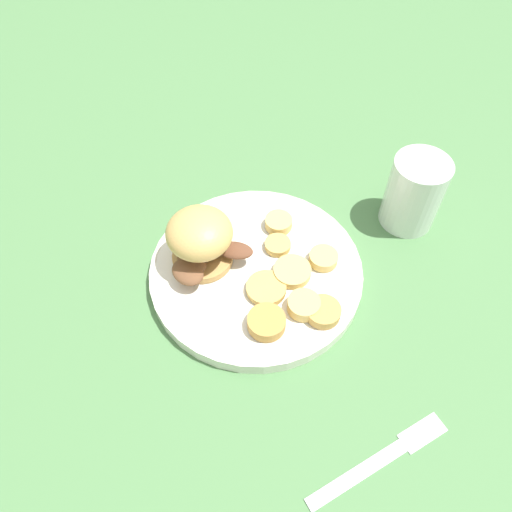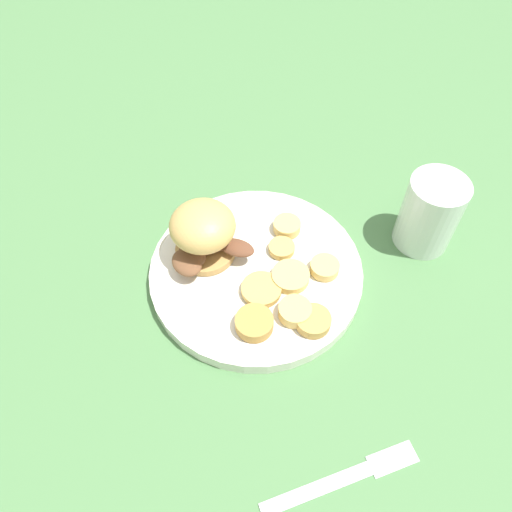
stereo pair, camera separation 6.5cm
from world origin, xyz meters
name	(u,v)px [view 1 (the left image)]	position (x,y,z in m)	size (l,w,h in m)	color
ground_plane	(256,276)	(0.00, 0.00, 0.00)	(4.00, 4.00, 0.00)	#4C7A47
dinner_plate	(256,271)	(0.00, 0.00, 0.01)	(0.29, 0.29, 0.02)	white
sandwich	(201,241)	(-0.06, -0.04, 0.06)	(0.11, 0.11, 0.08)	tan
potato_round_0	(304,305)	(0.09, -0.01, 0.03)	(0.04, 0.04, 0.02)	#DBB766
potato_round_1	(266,288)	(0.03, -0.02, 0.03)	(0.05, 0.05, 0.01)	tan
potato_round_2	(267,322)	(0.07, -0.06, 0.03)	(0.05, 0.05, 0.02)	#BC8942
potato_round_3	(292,271)	(0.04, 0.02, 0.03)	(0.05, 0.05, 0.01)	#DBB766
potato_round_4	(279,246)	(0.00, 0.05, 0.03)	(0.04, 0.04, 0.01)	tan
potato_round_5	(279,223)	(-0.02, 0.08, 0.03)	(0.04, 0.04, 0.01)	#DBB766
potato_round_6	(325,310)	(0.11, 0.00, 0.03)	(0.04, 0.04, 0.01)	tan
potato_round_7	(323,258)	(0.06, 0.07, 0.03)	(0.04, 0.04, 0.01)	#DBB766
fork	(380,460)	(0.26, -0.09, 0.00)	(0.08, 0.18, 0.00)	silver
drinking_glass	(414,193)	(0.10, 0.23, 0.06)	(0.08, 0.08, 0.11)	silver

